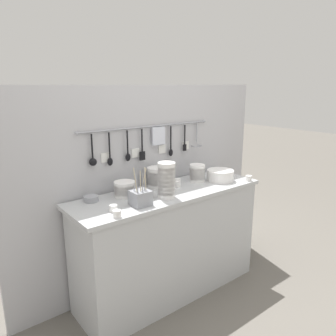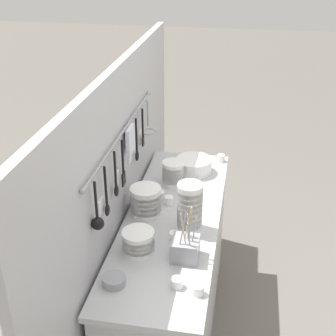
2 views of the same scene
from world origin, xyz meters
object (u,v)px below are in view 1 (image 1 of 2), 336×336
cup_mid_row (249,178)px  cup_centre (177,184)px  steel_mixing_bowl (91,199)px  cup_by_caddy (117,214)px  cup_back_left (178,181)px  bowl_stack_short_front (125,189)px  cup_beside_plates (150,195)px  cup_edge_far (113,208)px  bowl_stack_nested_right (197,173)px  bowl_stack_wide_centre (158,177)px  plate_stack (220,175)px  cutlery_caddy (140,197)px  bowl_stack_back_corner (167,180)px

cup_mid_row → cup_centre: bearing=157.3°
steel_mixing_bowl → cup_by_caddy: size_ratio=2.01×
cup_mid_row → cup_back_left: bearing=150.6°
bowl_stack_short_front → cup_back_left: (0.50, -0.01, -0.03)m
cup_mid_row → cup_by_caddy: (-1.27, 0.00, 0.00)m
cup_beside_plates → cup_edge_far: bearing=-169.0°
bowl_stack_nested_right → cup_edge_far: 0.91m
cup_edge_far → cup_mid_row: size_ratio=1.00×
bowl_stack_wide_centre → plate_stack: 0.56m
bowl_stack_nested_right → cup_by_caddy: (-0.92, -0.26, -0.05)m
bowl_stack_short_front → cutlery_caddy: size_ratio=0.58×
cutlery_caddy → cup_mid_row: (1.04, -0.09, -0.03)m
bowl_stack_short_front → cup_edge_far: (-0.21, -0.22, -0.03)m
bowl_stack_back_corner → cup_beside_plates: bearing=151.4°
bowl_stack_wide_centre → steel_mixing_bowl: 0.57m
bowl_stack_short_front → steel_mixing_bowl: size_ratio=1.50×
cup_by_caddy → steel_mixing_bowl: bearing=90.1°
cup_back_left → cup_mid_row: 0.61m
bowl_stack_back_corner → cup_beside_plates: (-0.11, 0.06, -0.11)m
bowl_stack_wide_centre → cutlery_caddy: size_ratio=0.62×
cup_centre → cutlery_caddy: bearing=-161.0°
cup_back_left → cup_by_caddy: size_ratio=1.00×
bowl_stack_short_front → cup_beside_plates: bearing=-52.9°
cup_edge_far → bowl_stack_wide_centre: bearing=25.0°
bowl_stack_nested_right → plate_stack: (0.17, -0.10, -0.03)m
bowl_stack_nested_right → cup_beside_plates: 0.57m
bowl_stack_wide_centre → steel_mixing_bowl: bearing=178.5°
bowl_stack_short_front → cup_beside_plates: (0.12, -0.15, -0.03)m
bowl_stack_wide_centre → steel_mixing_bowl: (-0.57, 0.01, -0.06)m
bowl_stack_back_corner → bowl_stack_wide_centre: bowl_stack_back_corner is taller
bowl_stack_back_corner → cup_by_caddy: bowl_stack_back_corner is taller
bowl_stack_short_front → plate_stack: (0.85, -0.15, -0.01)m
cup_centre → cup_mid_row: size_ratio=1.00×
cup_centre → steel_mixing_bowl: bearing=170.3°
cup_edge_far → cup_back_left: bearing=16.3°
plate_stack → bowl_stack_back_corner: bearing=-174.8°
bowl_stack_back_corner → cup_mid_row: size_ratio=5.08×
plate_stack → cup_centre: size_ratio=4.40×
bowl_stack_nested_right → cup_beside_plates: bowl_stack_nested_right is taller
bowl_stack_wide_centre → cup_by_caddy: bearing=-148.6°
plate_stack → cup_back_left: 0.38m
bowl_stack_back_corner → cup_back_left: 0.36m
cup_back_left → cup_edge_far: bearing=-163.7°
cup_edge_far → cup_beside_plates: same height
bowl_stack_short_front → bowl_stack_wide_centre: bearing=6.1°
bowl_stack_wide_centre → bowl_stack_nested_right: bearing=-14.2°
plate_stack → steel_mixing_bowl: bearing=169.4°
bowl_stack_back_corner → cutlery_caddy: size_ratio=0.98×
bowl_stack_back_corner → bowl_stack_wide_centre: size_ratio=1.58×
bowl_stack_short_front → cup_by_caddy: (-0.24, -0.31, -0.03)m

